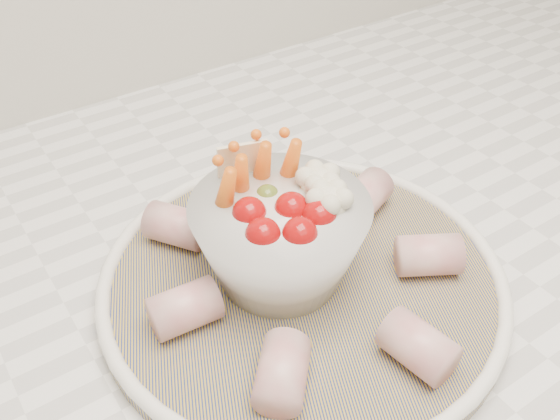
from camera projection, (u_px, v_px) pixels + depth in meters
serving_platter at (303, 279)px, 0.52m from camera, size 0.44×0.44×0.02m
veggie_bowl at (280, 236)px, 0.49m from camera, size 0.14×0.14×0.11m
cured_meat_rolls at (302, 261)px, 0.50m from camera, size 0.26×0.28×0.03m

